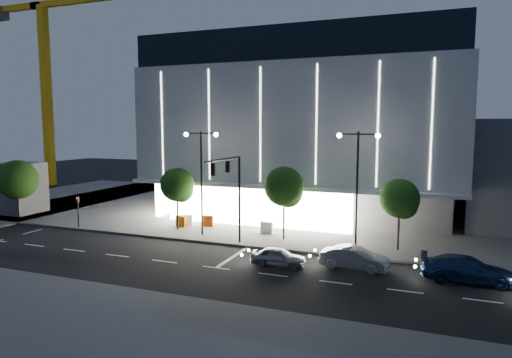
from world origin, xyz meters
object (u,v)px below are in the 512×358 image
at_px(traffic_mast, 232,184).
at_px(barrier_b, 186,220).
at_px(barrier_d, 267,228).
at_px(car_second, 354,258).
at_px(tree_mid, 284,189).
at_px(car_lead, 278,257).
at_px(street_lamp_east, 357,173).
at_px(tree_right, 400,201).
at_px(street_lamp_west, 201,167).
at_px(car_third, 468,269).
at_px(ped_signal_far, 78,208).
at_px(barrier_a, 181,221).
at_px(barrier_c, 207,221).
at_px(tree_left, 177,187).
at_px(tower_crane, 50,54).

xyz_separation_m(traffic_mast, barrier_b, (-7.09, 5.33, -4.38)).
bearing_deg(barrier_d, car_second, -34.46).
relative_size(tree_mid, car_second, 1.38).
height_order(tree_mid, car_lead, tree_mid).
bearing_deg(car_lead, barrier_b, 51.93).
distance_m(car_lead, car_second, 5.01).
bearing_deg(street_lamp_east, traffic_mast, -163.52).
bearing_deg(barrier_b, tree_right, -27.63).
height_order(car_second, barrier_d, car_second).
height_order(traffic_mast, tree_right, traffic_mast).
bearing_deg(street_lamp_west, car_lead, -32.72).
xyz_separation_m(car_second, car_third, (6.80, -0.05, 0.04)).
bearing_deg(ped_signal_far, barrier_a, 22.08).
bearing_deg(ped_signal_far, car_lead, -11.21).
bearing_deg(car_third, street_lamp_east, 58.50).
relative_size(car_second, barrier_c, 4.06).
bearing_deg(tree_left, car_third, -13.26).
distance_m(barrier_c, barrier_d, 6.14).
xyz_separation_m(traffic_mast, tree_right, (12.03, 3.68, -1.14)).
bearing_deg(traffic_mast, barrier_c, 131.63).
xyz_separation_m(barrier_a, barrier_d, (8.29, 0.36, 0.00)).
distance_m(traffic_mast, tower_crane, 51.04).
xyz_separation_m(traffic_mast, street_lamp_west, (-4.00, 2.66, 0.93)).
height_order(traffic_mast, tree_left, traffic_mast).
distance_m(barrier_a, barrier_b, 0.67).
xyz_separation_m(traffic_mast, ped_signal_far, (-16.00, 1.16, -3.14)).
distance_m(tower_crane, tree_right, 60.22).
distance_m(tower_crane, car_third, 67.03).
bearing_deg(car_lead, barrier_a, 54.49).
distance_m(traffic_mast, car_third, 17.05).
xyz_separation_m(tower_crane, car_lead, (46.65, -27.61, -19.88)).
height_order(tree_right, barrier_a, tree_right).
xyz_separation_m(tree_left, car_second, (16.58, -5.46, -3.30)).
bearing_deg(street_lamp_west, traffic_mast, -33.65).
relative_size(street_lamp_west, barrier_b, 8.18).
xyz_separation_m(street_lamp_east, barrier_d, (-8.00, 2.39, -5.31)).
relative_size(tree_mid, car_lead, 1.66).
distance_m(tower_crane, tree_mid, 52.17).
bearing_deg(barrier_a, ped_signal_far, -144.75).
bearing_deg(tree_mid, barrier_b, 170.75).
xyz_separation_m(car_third, barrier_b, (-23.50, 7.16, -0.13)).
bearing_deg(tower_crane, barrier_a, -29.97).
xyz_separation_m(tower_crane, barrier_b, (34.83, -19.33, -19.86)).
height_order(traffic_mast, car_second, traffic_mast).
height_order(street_lamp_east, barrier_c, street_lamp_east).
distance_m(ped_signal_far, barrier_b, 9.91).
distance_m(car_third, barrier_a, 24.58).
bearing_deg(tower_crane, barrier_d, -24.55).
relative_size(ped_signal_far, car_second, 0.67).
relative_size(car_third, barrier_a, 4.87).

